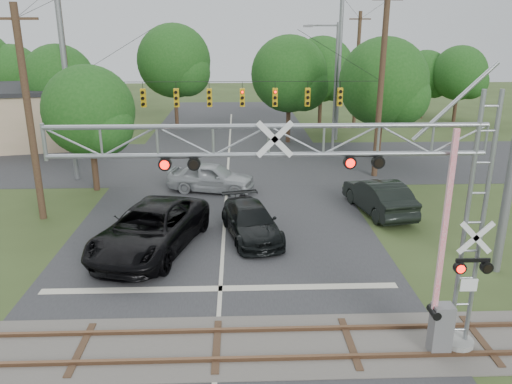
{
  "coord_description": "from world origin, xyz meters",
  "views": [
    {
      "loc": [
        0.7,
        -10.73,
        9.0
      ],
      "look_at": [
        1.37,
        7.5,
        3.06
      ],
      "focal_mm": 35.0,
      "sensor_mm": 36.0,
      "label": 1
    }
  ],
  "objects_px": {
    "streetlight": "(333,84)",
    "traffic_signal_span": "(240,89)",
    "sedan_silver": "(211,177)",
    "crossing_gantry": "(351,200)",
    "pickup_black": "(150,229)",
    "car_dark": "(251,221)"
  },
  "relations": [
    {
      "from": "streetlight",
      "to": "traffic_signal_span",
      "type": "bearing_deg",
      "value": -140.22
    },
    {
      "from": "traffic_signal_span",
      "to": "sedan_silver",
      "type": "xyz_separation_m",
      "value": [
        -1.73,
        -2.81,
        -4.74
      ]
    },
    {
      "from": "crossing_gantry",
      "to": "pickup_black",
      "type": "xyz_separation_m",
      "value": [
        -6.72,
        7.36,
        -3.75
      ]
    },
    {
      "from": "sedan_silver",
      "to": "streetlight",
      "type": "height_order",
      "value": "streetlight"
    },
    {
      "from": "crossing_gantry",
      "to": "streetlight",
      "type": "height_order",
      "value": "streetlight"
    },
    {
      "from": "pickup_black",
      "to": "sedan_silver",
      "type": "xyz_separation_m",
      "value": [
        2.18,
        8.19,
        -0.12
      ]
    },
    {
      "from": "pickup_black",
      "to": "streetlight",
      "type": "distance_m",
      "value": 20.2
    },
    {
      "from": "traffic_signal_span",
      "to": "car_dark",
      "type": "relative_size",
      "value": 3.78
    },
    {
      "from": "pickup_black",
      "to": "sedan_silver",
      "type": "relative_size",
      "value": 1.4
    },
    {
      "from": "crossing_gantry",
      "to": "car_dark",
      "type": "relative_size",
      "value": 2.31
    },
    {
      "from": "streetlight",
      "to": "crossing_gantry",
      "type": "bearing_deg",
      "value": -99.29
    },
    {
      "from": "car_dark",
      "to": "crossing_gantry",
      "type": "bearing_deg",
      "value": -86.69
    },
    {
      "from": "traffic_signal_span",
      "to": "streetlight",
      "type": "bearing_deg",
      "value": 39.78
    },
    {
      "from": "pickup_black",
      "to": "car_dark",
      "type": "height_order",
      "value": "pickup_black"
    },
    {
      "from": "sedan_silver",
      "to": "pickup_black",
      "type": "bearing_deg",
      "value": 179.11
    },
    {
      "from": "crossing_gantry",
      "to": "car_dark",
      "type": "height_order",
      "value": "crossing_gantry"
    },
    {
      "from": "crossing_gantry",
      "to": "traffic_signal_span",
      "type": "bearing_deg",
      "value": 98.71
    },
    {
      "from": "traffic_signal_span",
      "to": "sedan_silver",
      "type": "relative_size",
      "value": 3.85
    },
    {
      "from": "car_dark",
      "to": "sedan_silver",
      "type": "relative_size",
      "value": 1.02
    },
    {
      "from": "crossing_gantry",
      "to": "sedan_silver",
      "type": "height_order",
      "value": "crossing_gantry"
    },
    {
      "from": "car_dark",
      "to": "sedan_silver",
      "type": "distance_m",
      "value": 7.19
    },
    {
      "from": "traffic_signal_span",
      "to": "car_dark",
      "type": "distance_m",
      "value": 10.84
    }
  ]
}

